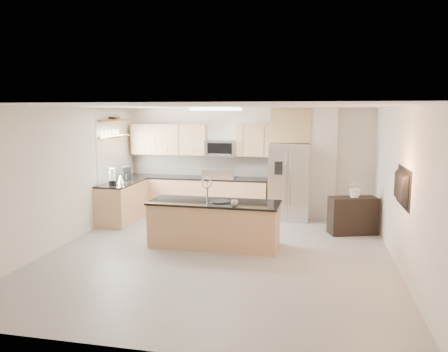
% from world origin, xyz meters
% --- Properties ---
extents(floor, '(6.50, 6.50, 0.00)m').
position_xyz_m(floor, '(0.00, 0.00, 0.00)').
color(floor, '#A09C98').
rests_on(floor, ground).
extents(ceiling, '(6.00, 6.50, 0.02)m').
position_xyz_m(ceiling, '(0.00, 0.00, 2.60)').
color(ceiling, white).
rests_on(ceiling, wall_back).
extents(wall_back, '(6.00, 0.02, 2.60)m').
position_xyz_m(wall_back, '(0.00, 3.25, 1.30)').
color(wall_back, silver).
rests_on(wall_back, floor).
extents(wall_front, '(6.00, 0.02, 2.60)m').
position_xyz_m(wall_front, '(0.00, -3.25, 1.30)').
color(wall_front, silver).
rests_on(wall_front, floor).
extents(wall_left, '(0.02, 6.50, 2.60)m').
position_xyz_m(wall_left, '(-3.00, 0.00, 1.30)').
color(wall_left, silver).
rests_on(wall_left, floor).
extents(wall_right, '(0.02, 6.50, 2.60)m').
position_xyz_m(wall_right, '(3.00, 0.00, 1.30)').
color(wall_right, silver).
rests_on(wall_right, floor).
extents(back_counter, '(3.55, 0.66, 1.44)m').
position_xyz_m(back_counter, '(-1.23, 2.93, 0.47)').
color(back_counter, tan).
rests_on(back_counter, floor).
extents(left_counter, '(0.66, 1.50, 0.92)m').
position_xyz_m(left_counter, '(-2.67, 1.85, 0.46)').
color(left_counter, tan).
rests_on(left_counter, floor).
extents(range, '(0.76, 0.64, 1.14)m').
position_xyz_m(range, '(-0.60, 2.92, 0.47)').
color(range, black).
rests_on(range, floor).
extents(upper_cabinets, '(3.50, 0.33, 0.75)m').
position_xyz_m(upper_cabinets, '(-1.30, 3.09, 1.83)').
color(upper_cabinets, tan).
rests_on(upper_cabinets, wall_back).
extents(microwave, '(0.76, 0.40, 0.40)m').
position_xyz_m(microwave, '(-0.60, 3.04, 1.63)').
color(microwave, '#B5B5B7').
rests_on(microwave, upper_cabinets).
extents(refrigerator, '(0.92, 0.78, 1.78)m').
position_xyz_m(refrigerator, '(1.06, 2.87, 0.89)').
color(refrigerator, '#B5B5B7').
rests_on(refrigerator, floor).
extents(partition_column, '(0.60, 0.30, 2.60)m').
position_xyz_m(partition_column, '(1.82, 3.10, 1.30)').
color(partition_column, beige).
rests_on(partition_column, floor).
extents(window, '(0.04, 1.15, 1.65)m').
position_xyz_m(window, '(-2.98, 1.85, 1.65)').
color(window, white).
rests_on(window, wall_left).
extents(shelf_lower, '(0.30, 1.20, 0.04)m').
position_xyz_m(shelf_lower, '(-2.85, 1.95, 1.95)').
color(shelf_lower, brown).
rests_on(shelf_lower, wall_left).
extents(shelf_upper, '(0.30, 1.20, 0.04)m').
position_xyz_m(shelf_upper, '(-2.85, 1.95, 2.32)').
color(shelf_upper, brown).
rests_on(shelf_upper, wall_left).
extents(ceiling_fixture, '(1.00, 0.50, 0.06)m').
position_xyz_m(ceiling_fixture, '(-0.40, 1.60, 2.56)').
color(ceiling_fixture, white).
rests_on(ceiling_fixture, ceiling).
extents(island, '(2.46, 0.94, 1.27)m').
position_xyz_m(island, '(-0.18, 0.49, 0.43)').
color(island, tan).
rests_on(island, floor).
extents(credenza, '(1.04, 0.68, 0.77)m').
position_xyz_m(credenza, '(2.44, 1.85, 0.39)').
color(credenza, black).
rests_on(credenza, floor).
extents(cup, '(0.16, 0.16, 0.10)m').
position_xyz_m(cup, '(0.25, 0.22, 0.90)').
color(cup, silver).
rests_on(cup, island).
extents(platter, '(0.45, 0.45, 0.02)m').
position_xyz_m(platter, '(-0.06, 0.47, 0.86)').
color(platter, black).
rests_on(platter, island).
extents(blender, '(0.16, 0.16, 0.37)m').
position_xyz_m(blender, '(-2.67, 1.39, 1.08)').
color(blender, black).
rests_on(blender, left_counter).
extents(kettle, '(0.18, 0.18, 0.22)m').
position_xyz_m(kettle, '(-2.62, 1.70, 1.02)').
color(kettle, '#B5B5B7').
rests_on(kettle, left_counter).
extents(coffee_maker, '(0.22, 0.24, 0.31)m').
position_xyz_m(coffee_maker, '(-2.69, 2.21, 1.07)').
color(coffee_maker, black).
rests_on(coffee_maker, left_counter).
extents(bowl, '(0.36, 0.36, 0.08)m').
position_xyz_m(bowl, '(-2.85, 1.98, 2.38)').
color(bowl, '#B5B5B7').
rests_on(bowl, shelf_upper).
extents(flower_vase, '(0.62, 0.56, 0.60)m').
position_xyz_m(flower_vase, '(2.47, 1.84, 1.07)').
color(flower_vase, white).
rests_on(flower_vase, credenza).
extents(television, '(0.14, 1.08, 0.62)m').
position_xyz_m(television, '(2.91, -0.20, 1.35)').
color(television, black).
rests_on(television, wall_right).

